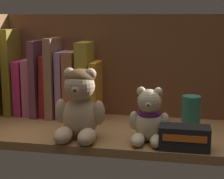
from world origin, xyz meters
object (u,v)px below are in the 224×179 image
at_px(book_2, 32,86).
at_px(teddy_bear_larger, 79,106).
at_px(book_8, 86,80).
at_px(book_9, 97,90).
at_px(book_1, 23,87).
at_px(book_7, 73,84).
at_px(small_product_box, 185,138).
at_px(book_5, 55,77).
at_px(teddy_bear_smaller, 149,119).
at_px(pillar_candle, 191,113).
at_px(book_3, 40,78).
at_px(book_4, 48,85).
at_px(book_6, 64,84).
at_px(book_0, 14,72).

xyz_separation_m(book_2, teddy_bear_larger, (0.20, -0.19, -0.00)).
distance_m(book_8, book_9, 0.04).
bearing_deg(book_1, book_7, 0.00).
distance_m(book_2, small_product_box, 0.49).
bearing_deg(book_5, book_2, 180.00).
xyz_separation_m(book_2, book_8, (0.16, 0.00, 0.03)).
relative_size(teddy_bear_smaller, pillar_candle, 1.43).
distance_m(book_2, book_3, 0.04).
xyz_separation_m(book_4, book_9, (0.14, 0.00, -0.01)).
relative_size(book_7, book_9, 1.17).
xyz_separation_m(book_2, book_7, (0.12, 0.00, 0.01)).
relative_size(book_6, book_9, 1.17).
xyz_separation_m(book_3, book_4, (0.02, 0.00, -0.02)).
height_order(book_5, book_7, book_5).
bearing_deg(book_3, small_product_box, -27.66).
bearing_deg(book_3, book_4, 0.00).
xyz_separation_m(book_2, pillar_candle, (0.45, -0.08, -0.04)).
bearing_deg(book_8, book_1, 180.00).
xyz_separation_m(book_1, pillar_candle, (0.48, -0.08, -0.03)).
bearing_deg(book_6, book_4, 180.00).
bearing_deg(pillar_candle, small_product_box, -95.66).
xyz_separation_m(book_1, book_3, (0.05, 0.00, 0.03)).
height_order(book_1, pillar_candle, book_1).
distance_m(book_0, pillar_candle, 0.52).
distance_m(book_0, book_6, 0.15).
height_order(book_4, small_product_box, book_4).
xyz_separation_m(book_8, pillar_candle, (0.29, -0.08, -0.06)).
distance_m(book_1, book_4, 0.08).
bearing_deg(book_4, book_8, 0.00).
relative_size(book_9, pillar_candle, 1.80).
xyz_separation_m(book_2, book_3, (0.03, 0.00, 0.03)).
relative_size(book_1, book_9, 0.99).
bearing_deg(teddy_bear_smaller, book_5, 146.89).
bearing_deg(pillar_candle, book_0, 171.21).
xyz_separation_m(book_0, book_6, (0.15, 0.00, -0.03)).
xyz_separation_m(book_6, pillar_candle, (0.35, -0.08, -0.05)).
bearing_deg(book_6, book_3, 180.00).
height_order(book_0, book_3, book_0).
relative_size(book_0, small_product_box, 2.29).
xyz_separation_m(book_7, book_9, (0.07, 0.00, -0.01)).
distance_m(book_8, small_product_box, 0.36).
bearing_deg(book_4, book_3, 180.00).
relative_size(book_8, small_product_box, 1.98).
distance_m(book_0, book_9, 0.25).
xyz_separation_m(book_4, teddy_bear_smaller, (0.31, -0.19, -0.03)).
height_order(book_3, book_4, book_3).
height_order(book_0, book_9, book_0).
height_order(book_1, book_8, book_8).
relative_size(book_0, teddy_bear_smaller, 1.95).
relative_size(book_0, teddy_bear_larger, 1.49).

